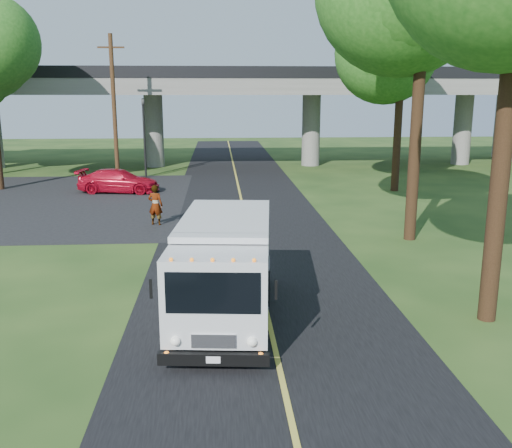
{
  "coord_description": "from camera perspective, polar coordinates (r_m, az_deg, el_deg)",
  "views": [
    {
      "loc": [
        -1.2,
        -12.05,
        5.59
      ],
      "look_at": [
        -0.06,
        5.11,
        1.6
      ],
      "focal_mm": 40.0,
      "sensor_mm": 36.0,
      "label": 1
    }
  ],
  "objects": [
    {
      "name": "pedestrian",
      "position": [
        24.74,
        -10.02,
        1.87
      ],
      "size": [
        0.73,
        0.58,
        1.75
      ],
      "primitive_type": "imported",
      "rotation": [
        0.0,
        0.0,
        2.85
      ],
      "color": "gray",
      "rests_on": "ground"
    },
    {
      "name": "lane_line",
      "position": [
        22.77,
        -0.68,
        -1.07
      ],
      "size": [
        0.12,
        90.0,
        0.01
      ],
      "primitive_type": "cube",
      "color": "gold",
      "rests_on": "road"
    },
    {
      "name": "utility_pole",
      "position": [
        36.61,
        -14.0,
        11.12
      ],
      "size": [
        1.6,
        0.26,
        9.0
      ],
      "color": "#472D19",
      "rests_on": "ground"
    },
    {
      "name": "tree_right_far",
      "position": [
        33.65,
        14.89,
        17.26
      ],
      "size": [
        5.77,
        5.67,
        10.99
      ],
      "color": "#382314",
      "rests_on": "ground"
    },
    {
      "name": "overpass",
      "position": [
        44.08,
        -2.31,
        11.7
      ],
      "size": [
        54.0,
        10.0,
        7.3
      ],
      "color": "slate",
      "rests_on": "ground"
    },
    {
      "name": "traffic_signal",
      "position": [
        38.43,
        -11.14,
        9.25
      ],
      "size": [
        0.18,
        0.22,
        5.2
      ],
      "color": "black",
      "rests_on": "ground"
    },
    {
      "name": "red_sedan",
      "position": [
        33.39,
        -13.57,
        4.21
      ],
      "size": [
        4.77,
        2.45,
        1.33
      ],
      "primitive_type": "imported",
      "rotation": [
        0.0,
        0.0,
        1.44
      ],
      "color": "#B80B21",
      "rests_on": "ground"
    },
    {
      "name": "ground",
      "position": [
        13.34,
        1.74,
        -11.72
      ],
      "size": [
        120.0,
        120.0,
        0.0
      ],
      "primitive_type": "plane",
      "color": "#203E16",
      "rests_on": "ground"
    },
    {
      "name": "step_van",
      "position": [
        14.17,
        -3.15,
        -4.25
      ],
      "size": [
        2.77,
        6.22,
        2.53
      ],
      "rotation": [
        0.0,
        0.0,
        -0.09
      ],
      "color": "silver",
      "rests_on": "ground"
    },
    {
      "name": "road",
      "position": [
        22.78,
        -0.68,
        -1.12
      ],
      "size": [
        7.0,
        90.0,
        0.02
      ],
      "primitive_type": "cube",
      "color": "black",
      "rests_on": "ground"
    },
    {
      "name": "parking_lot",
      "position": [
        32.1,
        -21.55,
        2.12
      ],
      "size": [
        16.0,
        18.0,
        0.01
      ],
      "primitive_type": "cube",
      "color": "black",
      "rests_on": "ground"
    }
  ]
}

